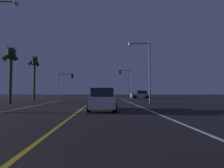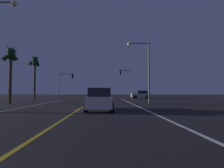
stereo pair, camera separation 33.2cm
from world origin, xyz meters
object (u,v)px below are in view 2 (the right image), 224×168
traffic_light_near_right (126,78)px  car_lead_same_lane (100,100)px  palm_tree_left_mid (11,57)px  palm_tree_left_far (35,64)px  traffic_light_near_left (66,80)px  car_crossing_side (141,95)px  street_lamp_right_far (143,64)px

traffic_light_near_right → car_lead_same_lane: bearing=78.4°
traffic_light_near_right → palm_tree_left_mid: palm_tree_left_mid is taller
car_lead_same_lane → traffic_light_near_right: traffic_light_near_right is taller
traffic_light_near_right → palm_tree_left_far: size_ratio=0.74×
car_lead_same_lane → traffic_light_near_left: bearing=18.8°
car_crossing_side → street_lamp_right_far: bearing=79.6°
palm_tree_left_far → traffic_light_near_right: bearing=17.7°
car_lead_same_lane → palm_tree_left_far: size_ratio=0.53×
traffic_light_near_right → palm_tree_left_mid: bearing=42.9°
traffic_light_near_right → palm_tree_left_mid: (-15.84, -14.71, 1.30)m
car_crossing_side → traffic_light_near_left: (-16.06, -2.35, 3.02)m
street_lamp_right_far → palm_tree_left_mid: bearing=-1.2°
car_lead_same_lane → traffic_light_near_right: 23.62m
traffic_light_near_left → palm_tree_left_far: size_ratio=0.64×
car_lead_same_lane → palm_tree_left_mid: 14.65m
palm_tree_left_mid → traffic_light_near_left: bearing=77.2°
traffic_light_near_right → street_lamp_right_far: 15.07m
traffic_light_near_right → palm_tree_left_far: palm_tree_left_far is taller
traffic_light_near_left → palm_tree_left_mid: bearing=-102.8°
traffic_light_near_right → street_lamp_right_far: size_ratio=0.79×
street_lamp_right_far → palm_tree_left_far: bearing=-29.6°
car_lead_same_lane → car_crossing_side: bearing=-18.2°
car_lead_same_lane → palm_tree_left_mid: bearing=53.8°
palm_tree_left_mid → palm_tree_left_far: (-0.88, 9.38, 0.68)m
street_lamp_right_far → car_lead_same_lane: bearing=57.0°
traffic_light_near_left → palm_tree_left_mid: 15.20m
palm_tree_left_far → palm_tree_left_mid: bearing=-84.6°
palm_tree_left_mid → car_lead_same_lane: bearing=-36.2°
car_crossing_side → palm_tree_left_far: (-20.30, -7.68, 5.55)m
street_lamp_right_far → palm_tree_left_mid: 16.24m
street_lamp_right_far → palm_tree_left_far: (-17.10, 9.73, 1.49)m
car_crossing_side → street_lamp_right_far: 18.16m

